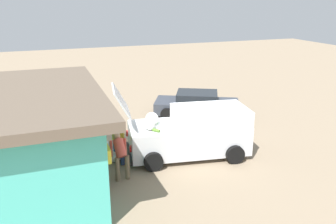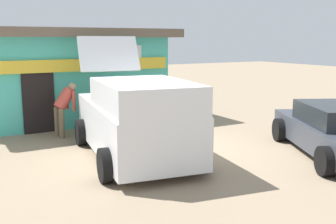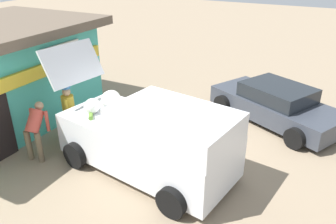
% 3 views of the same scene
% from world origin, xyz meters
% --- Properties ---
extents(ground_plane, '(60.00, 60.00, 0.00)m').
position_xyz_m(ground_plane, '(0.00, 0.00, 0.00)').
color(ground_plane, gray).
extents(delivery_van, '(2.75, 5.11, 2.77)m').
position_xyz_m(delivery_van, '(-1.21, -0.09, 0.92)').
color(delivery_van, silver).
rests_on(delivery_van, ground_plane).
extents(parked_sedan, '(3.44, 4.51, 1.20)m').
position_xyz_m(parked_sedan, '(3.01, -2.22, 0.57)').
color(parked_sedan, '#383D47').
rests_on(parked_sedan, ground_plane).
extents(vendor_standing, '(0.49, 0.47, 1.66)m').
position_xyz_m(vendor_standing, '(-0.97, 2.66, 0.95)').
color(vendor_standing, navy).
rests_on(vendor_standing, ground_plane).
extents(customer_bending, '(0.68, 0.57, 1.49)m').
position_xyz_m(customer_bending, '(-2.03, 2.83, 0.89)').
color(customer_bending, '#726047').
rests_on(customer_bending, ground_plane).
extents(unloaded_banana_pile, '(0.79, 0.82, 0.46)m').
position_xyz_m(unloaded_banana_pile, '(-0.74, 2.78, 0.22)').
color(unloaded_banana_pile, silver).
rests_on(unloaded_banana_pile, ground_plane).
extents(paint_bucket, '(0.30, 0.30, 0.40)m').
position_xyz_m(paint_bucket, '(0.16, 2.98, 0.20)').
color(paint_bucket, silver).
rests_on(paint_bucket, ground_plane).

